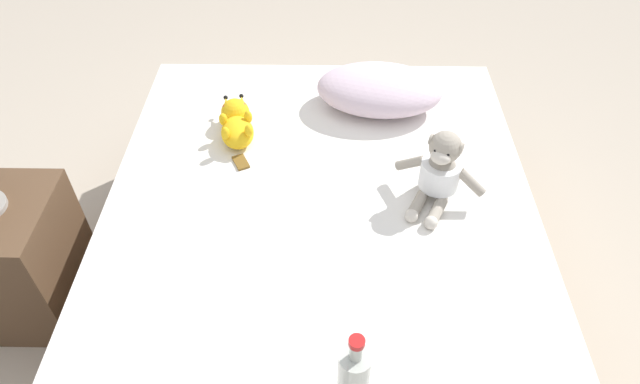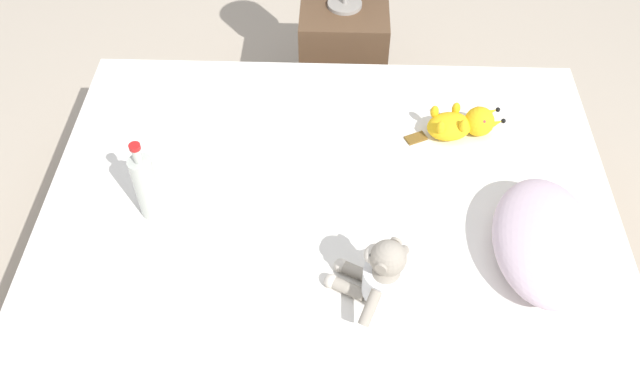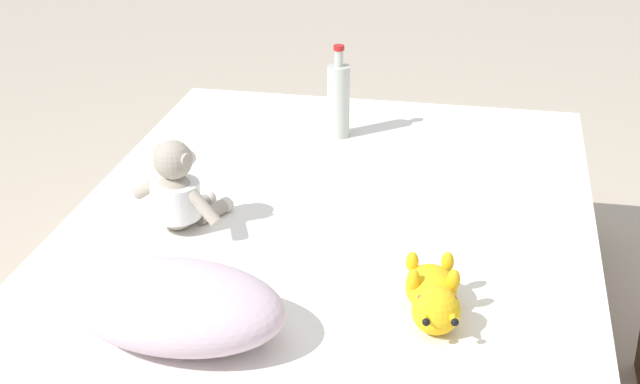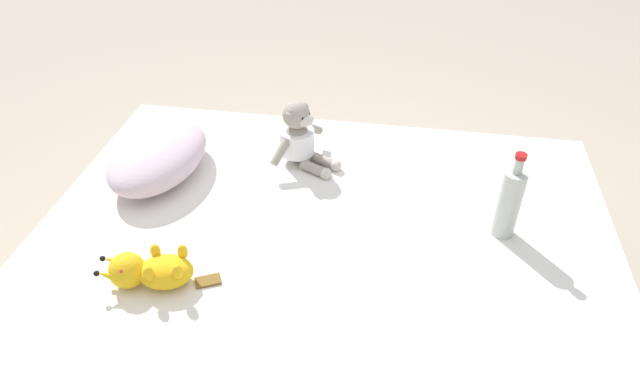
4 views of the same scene
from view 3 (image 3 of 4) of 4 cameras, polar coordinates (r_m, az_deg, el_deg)
ground_plane at (r=2.66m, az=0.69°, el=-10.12°), size 16.00×16.00×0.00m
bed at (r=2.54m, az=0.72°, el=-5.99°), size 1.36×1.82×0.46m
pillow at (r=1.93m, az=-8.65°, el=-6.74°), size 0.48×0.33×0.15m
plush_monkey at (r=2.35m, az=-8.51°, el=-0.00°), size 0.27×0.25×0.24m
plush_yellow_creature at (r=2.00m, az=6.83°, el=-6.25°), size 0.14×0.33×0.10m
glass_bottle at (r=2.88m, az=1.12°, el=5.59°), size 0.07×0.07×0.29m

